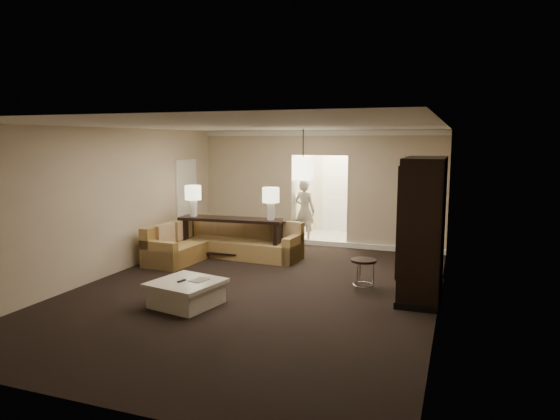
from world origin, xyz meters
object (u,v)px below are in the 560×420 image
at_px(sectional_sofa, 220,243).
at_px(console_table, 232,234).
at_px(coffee_table, 186,293).
at_px(armoire, 422,231).
at_px(person, 305,207).
at_px(drink_table, 364,268).

distance_m(sectional_sofa, console_table, 0.33).
xyz_separation_m(coffee_table, console_table, (-0.69, 3.08, 0.33)).
height_order(armoire, person, armoire).
xyz_separation_m(drink_table, person, (-2.19, 3.64, 0.49)).
bearing_deg(coffee_table, sectional_sofa, 107.33).
bearing_deg(console_table, drink_table, -27.57).
xyz_separation_m(console_table, armoire, (4.09, -1.37, 0.57)).
distance_m(sectional_sofa, coffee_table, 3.15).
bearing_deg(armoire, sectional_sofa, 163.42).
bearing_deg(console_table, coffee_table, -81.79).
bearing_deg(coffee_table, armoire, 26.70).
xyz_separation_m(sectional_sofa, console_table, (0.25, 0.08, 0.20)).
relative_size(coffee_table, drink_table, 2.10).
xyz_separation_m(sectional_sofa, coffee_table, (0.94, -3.00, -0.13)).
bearing_deg(console_table, sectional_sofa, -167.49).
bearing_deg(drink_table, person, 121.02).
xyz_separation_m(coffee_table, drink_table, (2.45, 1.73, 0.19)).
height_order(console_table, person, person).
distance_m(sectional_sofa, drink_table, 3.62).
bearing_deg(person, armoire, 147.52).
bearing_deg(armoire, coffee_table, -153.30).
distance_m(console_table, person, 2.51).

